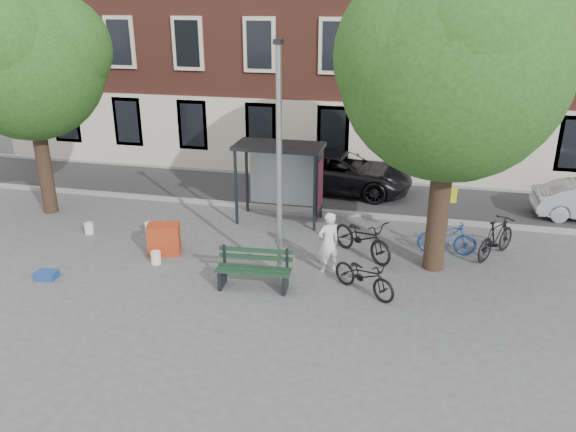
% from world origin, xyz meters
% --- Properties ---
extents(ground, '(90.00, 90.00, 0.00)m').
position_xyz_m(ground, '(0.00, 0.00, 0.00)').
color(ground, '#4C4C4F').
rests_on(ground, ground).
extents(road, '(40.00, 4.00, 0.01)m').
position_xyz_m(road, '(0.00, 7.00, 0.01)').
color(road, '#28282B').
rests_on(road, ground).
extents(curb_near, '(40.00, 0.25, 0.12)m').
position_xyz_m(curb_near, '(0.00, 5.00, 0.06)').
color(curb_near, gray).
rests_on(curb_near, ground).
extents(curb_far, '(40.00, 0.25, 0.12)m').
position_xyz_m(curb_far, '(0.00, 9.00, 0.06)').
color(curb_far, gray).
rests_on(curb_far, ground).
extents(lamppost, '(0.28, 0.35, 6.11)m').
position_xyz_m(lamppost, '(0.00, 0.00, 2.78)').
color(lamppost, '#9EA0A3').
rests_on(lamppost, ground).
extents(tree_right, '(5.76, 5.60, 8.20)m').
position_xyz_m(tree_right, '(4.01, 1.38, 5.62)').
color(tree_right, black).
rests_on(tree_right, ground).
extents(tree_left, '(5.18, 4.86, 7.40)m').
position_xyz_m(tree_left, '(-8.99, 2.88, 5.22)').
color(tree_left, black).
rests_on(tree_left, ground).
extents(bus_shelter, '(2.85, 1.45, 2.62)m').
position_xyz_m(bus_shelter, '(-0.61, 4.11, 1.92)').
color(bus_shelter, '#1E2328').
rests_on(bus_shelter, ground).
extents(painter, '(0.75, 0.71, 1.72)m').
position_xyz_m(painter, '(1.20, 0.61, 0.86)').
color(painter, silver).
rests_on(painter, ground).
extents(bench, '(1.97, 0.77, 0.99)m').
position_xyz_m(bench, '(-0.50, -0.72, 0.46)').
color(bench, '#1E2328').
rests_on(bench, ground).
extents(bike_a, '(2.22, 2.02, 1.17)m').
position_xyz_m(bike_a, '(2.00, 1.80, 0.59)').
color(bike_a, black).
rests_on(bike_a, ground).
extents(bike_b, '(1.69, 0.50, 1.01)m').
position_xyz_m(bike_b, '(4.38, 2.53, 0.51)').
color(bike_b, navy).
rests_on(bike_b, ground).
extents(bike_c, '(1.94, 1.61, 1.00)m').
position_xyz_m(bike_c, '(2.28, -0.39, 0.50)').
color(bike_c, black).
rests_on(bike_c, ground).
extents(bike_d, '(1.54, 1.92, 1.17)m').
position_xyz_m(bike_d, '(5.73, 2.65, 0.58)').
color(bike_d, black).
rests_on(bike_d, ground).
extents(car_dark, '(5.68, 3.07, 1.51)m').
position_xyz_m(car_dark, '(0.54, 7.61, 0.76)').
color(car_dark, black).
rests_on(car_dark, ground).
extents(red_stand, '(1.04, 0.85, 0.90)m').
position_xyz_m(red_stand, '(-3.64, 0.70, 0.45)').
color(red_stand, '#A23215').
rests_on(red_stand, ground).
extents(blue_crate, '(0.58, 0.45, 0.20)m').
position_xyz_m(blue_crate, '(-6.04, -1.50, 0.10)').
color(blue_crate, navy).
rests_on(blue_crate, ground).
extents(bucket_a, '(0.36, 0.36, 0.36)m').
position_xyz_m(bucket_a, '(-3.59, -0.01, 0.18)').
color(bucket_a, white).
rests_on(bucket_a, ground).
extents(bucket_b, '(0.29, 0.29, 0.36)m').
position_xyz_m(bucket_b, '(-6.61, 1.51, 0.18)').
color(bucket_b, silver).
rests_on(bucket_b, ground).
extents(bucket_c, '(0.36, 0.36, 0.36)m').
position_xyz_m(bucket_c, '(-4.77, 2.00, 0.18)').
color(bucket_c, silver).
rests_on(bucket_c, ground).
extents(notice_sign, '(0.36, 0.04, 2.10)m').
position_xyz_m(notice_sign, '(4.33, 2.41, 1.56)').
color(notice_sign, '#9EA0A3').
rests_on(notice_sign, ground).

